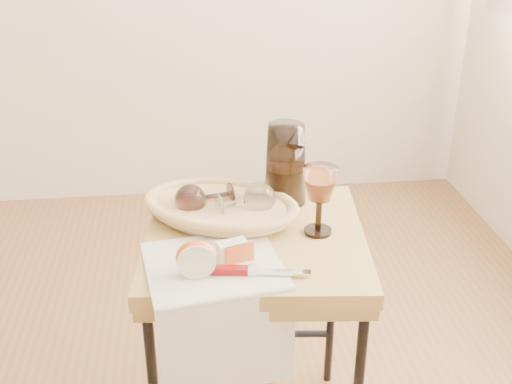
{
  "coord_description": "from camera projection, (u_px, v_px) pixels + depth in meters",
  "views": [
    {
      "loc": [
        0.43,
        -1.17,
        1.42
      ],
      "look_at": [
        0.58,
        0.14,
        0.79
      ],
      "focal_mm": 44.69,
      "sensor_mm": 36.0,
      "label": 1
    }
  ],
  "objects": [
    {
      "name": "side_table",
      "position": [
        255.0,
        343.0,
        1.68
      ],
      "size": [
        0.58,
        0.58,
        0.67
      ],
      "primitive_type": null,
      "rotation": [
        0.0,
        0.0,
        -0.1
      ],
      "color": "olive",
      "rests_on": "floor"
    },
    {
      "name": "tea_towel",
      "position": [
        213.0,
        265.0,
        1.4
      ],
      "size": [
        0.33,
        0.3,
        0.01
      ],
      "primitive_type": "cube",
      "rotation": [
        0.0,
        0.0,
        0.15
      ],
      "color": "white",
      "rests_on": "side_table"
    },
    {
      "name": "bread_basket",
      "position": [
        221.0,
        209.0,
        1.6
      ],
      "size": [
        0.42,
        0.36,
        0.05
      ],
      "primitive_type": null,
      "rotation": [
        0.0,
        0.0,
        -0.42
      ],
      "color": "tan",
      "rests_on": "side_table"
    },
    {
      "name": "goblet_lying_a",
      "position": [
        208.0,
        197.0,
        1.59
      ],
      "size": [
        0.14,
        0.11,
        0.08
      ],
      "primitive_type": null,
      "rotation": [
        0.0,
        0.0,
        3.37
      ],
      "color": "#4C332C",
      "rests_on": "bread_basket"
    },
    {
      "name": "goblet_lying_b",
      "position": [
        243.0,
        201.0,
        1.57
      ],
      "size": [
        0.15,
        0.11,
        0.08
      ],
      "primitive_type": null,
      "rotation": [
        0.0,
        0.0,
        0.27
      ],
      "color": "white",
      "rests_on": "bread_basket"
    },
    {
      "name": "pitcher",
      "position": [
        286.0,
        164.0,
        1.64
      ],
      "size": [
        0.22,
        0.27,
        0.25
      ],
      "primitive_type": null,
      "rotation": [
        0.0,
        0.0,
        -0.36
      ],
      "color": "black",
      "rests_on": "side_table"
    },
    {
      "name": "wine_goblet",
      "position": [
        319.0,
        201.0,
        1.5
      ],
      "size": [
        0.1,
        0.1,
        0.17
      ],
      "primitive_type": null,
      "rotation": [
        0.0,
        0.0,
        -0.2
      ],
      "color": "white",
      "rests_on": "side_table"
    },
    {
      "name": "apple_half",
      "position": [
        196.0,
        257.0,
        1.35
      ],
      "size": [
        0.09,
        0.05,
        0.08
      ],
      "primitive_type": "ellipsoid",
      "rotation": [
        0.0,
        0.0,
        0.0
      ],
      "color": "red",
      "rests_on": "tea_towel"
    },
    {
      "name": "apple_wedge",
      "position": [
        232.0,
        251.0,
        1.41
      ],
      "size": [
        0.07,
        0.05,
        0.04
      ],
      "primitive_type": "cube",
      "rotation": [
        0.0,
        0.0,
        0.3
      ],
      "color": "beige",
      "rests_on": "tea_towel"
    },
    {
      "name": "table_knife",
      "position": [
        256.0,
        271.0,
        1.36
      ],
      "size": [
        0.21,
        0.05,
        0.02
      ],
      "primitive_type": null,
      "rotation": [
        0.0,
        0.0,
        -0.14
      ],
      "color": "silver",
      "rests_on": "tea_towel"
    }
  ]
}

